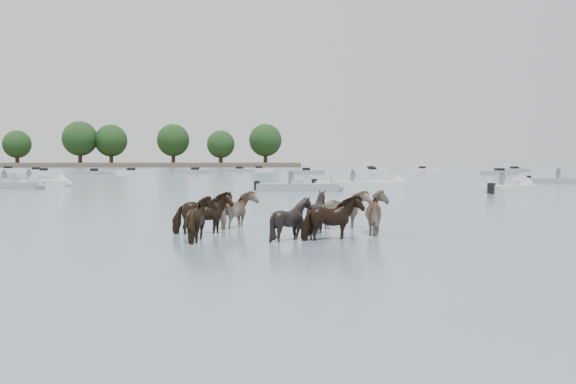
{
  "coord_description": "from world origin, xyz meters",
  "views": [
    {
      "loc": [
        1.66,
        -15.52,
        2.06
      ],
      "look_at": [
        2.3,
        2.73,
        1.1
      ],
      "focal_mm": 39.94,
      "sensor_mm": 36.0,
      "label": 1
    }
  ],
  "objects": [
    {
      "name": "pony_herd",
      "position": [
        2.33,
        1.74,
        0.48
      ],
      "size": [
        6.53,
        4.32,
        1.37
      ],
      "color": "black",
      "rests_on": "ground"
    },
    {
      "name": "motorboat_b",
      "position": [
        4.43,
        24.65,
        0.23
      ],
      "size": [
        5.77,
        1.87,
        1.92
      ],
      "rotation": [
        0.0,
        0.0,
        -0.05
      ],
      "color": "gray",
      "rests_on": "ground"
    },
    {
      "name": "motorboat_a",
      "position": [
        -15.02,
        28.52,
        0.23
      ],
      "size": [
        4.9,
        2.21,
        1.92
      ],
      "rotation": [
        0.0,
        0.0,
        -0.14
      ],
      "color": "gray",
      "rests_on": "ground"
    },
    {
      "name": "motorboat_c",
      "position": [
        8.99,
        29.05,
        0.22
      ],
      "size": [
        6.93,
        2.05,
        1.92
      ],
      "rotation": [
        0.0,
        0.0,
        0.07
      ],
      "color": "silver",
      "rests_on": "ground"
    },
    {
      "name": "motorboat_d",
      "position": [
        16.78,
        22.9,
        0.23
      ],
      "size": [
        4.64,
        4.57,
        1.92
      ],
      "rotation": [
        0.0,
        0.0,
        0.77
      ],
      "color": "silver",
      "rests_on": "ground"
    },
    {
      "name": "swimming_pony",
      "position": [
        5.78,
        13.52,
        0.1
      ],
      "size": [
        0.72,
        0.44,
        0.44
      ],
      "color": "black",
      "rests_on": "ground"
    },
    {
      "name": "ground",
      "position": [
        0.0,
        0.0,
        0.0
      ],
      "size": [
        400.0,
        400.0,
        0.0
      ],
      "primitive_type": "plane",
      "color": "slate",
      "rests_on": "ground"
    },
    {
      "name": "distant_flotilla",
      "position": [
        -1.0,
        74.37,
        0.26
      ],
      "size": [
        105.87,
        25.3,
        0.93
      ],
      "color": "silver",
      "rests_on": "ground"
    },
    {
      "name": "motorboat_e",
      "position": [
        26.84,
        35.98,
        0.22
      ],
      "size": [
        6.06,
        2.7,
        1.92
      ],
      "rotation": [
        0.0,
        0.0,
        -0.2
      ],
      "color": "gray",
      "rests_on": "ground"
    },
    {
      "name": "motorboat_f",
      "position": [
        -14.52,
        31.94,
        0.23
      ],
      "size": [
        5.24,
        2.18,
        1.92
      ],
      "rotation": [
        0.0,
        0.0,
        0.12
      ],
      "color": "silver",
      "rests_on": "ground"
    }
  ]
}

